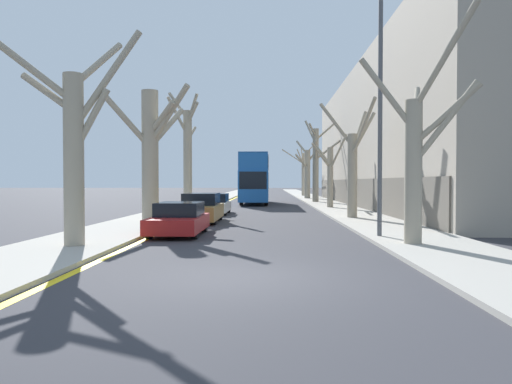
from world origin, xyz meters
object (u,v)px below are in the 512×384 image
Objects in this scene: street_tree_left_0 at (75,143)px; street_tree_left_1 at (151,149)px; parked_car_0 at (179,219)px; street_tree_left_2 at (187,154)px; street_tree_right_4 at (307,172)px; street_tree_right_1 at (353,166)px; street_tree_right_3 at (316,161)px; street_tree_right_2 at (330,174)px; street_tree_right_5 at (303,170)px; lamp_post at (378,99)px; street_tree_right_0 at (417,152)px; parked_car_1 at (201,208)px; double_decker_bus at (255,176)px; parked_car_2 at (215,204)px.

street_tree_left_1 is (0.04, 8.80, 0.45)m from street_tree_left_0.
street_tree_left_1 reaches higher than parked_car_0.
parked_car_0 is at bearing 57.56° from street_tree_left_0.
street_tree_left_2 reaches higher than street_tree_right_4.
street_tree_right_3 is at bearing 89.86° from street_tree_right_1.
street_tree_left_2 is 1.17× the size of street_tree_right_4.
street_tree_right_1 is 1.16× the size of street_tree_right_2.
street_tree_right_4 is (-0.09, 29.43, 0.31)m from street_tree_right_1.
street_tree_right_5 is (10.58, 42.45, 0.07)m from street_tree_left_1.
street_tree_left_2 is 1.01× the size of street_tree_right_3.
lamp_post is at bearing -57.53° from street_tree_left_2.
street_tree_left_0 is at bearing -90.24° from street_tree_left_1.
street_tree_right_1 reaches higher than street_tree_right_2.
street_tree_right_5 is (0.18, 40.00, 0.80)m from street_tree_right_1.
street_tree_right_3 is at bearing -89.16° from street_tree_right_4.
lamp_post is at bearing 110.75° from street_tree_right_0.
lamp_post is (7.35, -6.70, 4.31)m from parked_car_1.
street_tree_right_2 is 0.77× the size of street_tree_right_4.
street_tree_right_1 is 0.61× the size of double_decker_bus.
street_tree_right_2 is at bearing 55.62° from parked_car_1.
street_tree_right_2 is at bearing 89.63° from street_tree_right_1.
street_tree_right_0 is 10.55m from street_tree_right_1.
street_tree_right_0 is at bearing -78.05° from double_decker_bus.
double_decker_bus is at bearing 81.12° from street_tree_left_0.
street_tree_left_0 reaches higher than parked_car_1.
street_tree_left_1 is 0.94× the size of street_tree_right_4.
street_tree_right_1 is at bearing -90.25° from street_tree_right_5.
street_tree_right_2 is 10.19m from parked_car_2.
street_tree_right_2 is at bearing 63.70° from street_tree_left_0.
street_tree_left_2 is 25.10m from street_tree_right_4.
street_tree_right_5 is at bearing 88.99° from lamp_post.
street_tree_right_5 is at bearing 80.19° from parked_car_0.
street_tree_left_2 is 1.08× the size of street_tree_right_5.
street_tree_left_2 reaches higher than street_tree_right_0.
street_tree_right_4 reaches higher than street_tree_right_1.
street_tree_right_4 is at bearing 77.85° from parked_car_0.
street_tree_left_0 reaches higher than street_tree_left_1.
street_tree_left_2 is 1.29× the size of street_tree_right_1.
street_tree_right_2 is 10.03m from street_tree_right_3.
street_tree_left_0 is 8.81m from street_tree_left_1.
double_decker_bus is 19.80m from parked_car_1.
lamp_post is at bearing -94.57° from street_tree_right_1.
street_tree_left_2 is 2.11× the size of parked_car_0.
street_tree_right_5 is at bearing 78.90° from parked_car_1.
lamp_post reaches higher than parked_car_0.
street_tree_right_0 is 1.31× the size of street_tree_right_2.
parked_car_0 is 0.87× the size of parked_car_1.
parked_car_2 is (-8.11, 14.70, -2.35)m from street_tree_right_0.
street_tree_left_2 is 0.92× the size of lamp_post.
street_tree_right_5 is (10.40, 33.52, -0.27)m from street_tree_left_2.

